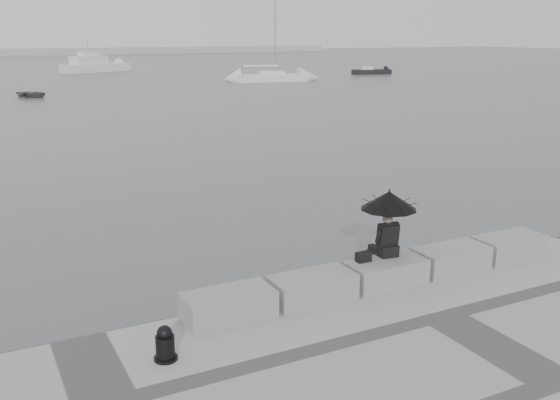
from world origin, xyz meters
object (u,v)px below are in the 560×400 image
mooring_bollard (165,346)px  motor_cruiser (95,65)px  small_motorboat (371,72)px  sailboat_right (271,77)px  dinghy (32,94)px  seated_person (389,209)px

mooring_bollard → motor_cruiser: 84.41m
small_motorboat → sailboat_right: bearing=-151.1°
small_motorboat → motor_cruiser: bearing=156.9°
mooring_bollard → sailboat_right: size_ratio=0.04×
motor_cruiser → small_motorboat: (31.81, -21.71, -0.57)m
mooring_bollard → dinghy: size_ratio=0.18×
seated_person → dinghy: (-1.58, 48.16, -1.72)m
motor_cruiser → dinghy: 35.79m
motor_cruiser → small_motorboat: size_ratio=1.89×
seated_person → motor_cruiser: bearing=89.1°
mooring_bollard → dinghy: mooring_bollard is taller
motor_cruiser → small_motorboat: 38.52m
sailboat_right → dinghy: (-26.05, -6.31, -0.25)m
motor_cruiser → dinghy: bearing=-132.0°
seated_person → small_motorboat: (42.29, 60.14, -1.68)m
mooring_bollard → small_motorboat: bearing=52.3°
sailboat_right → small_motorboat: sailboat_right is taller
mooring_bollard → dinghy: bearing=86.0°
seated_person → mooring_bollard: seated_person is taller
seated_person → dinghy: 48.21m
seated_person → motor_cruiser: 82.52m
seated_person → sailboat_right: (24.47, 54.47, -1.48)m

